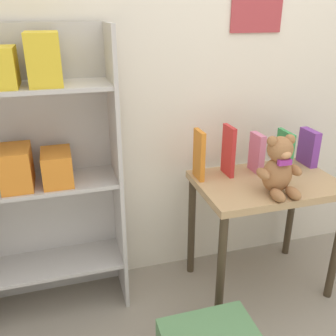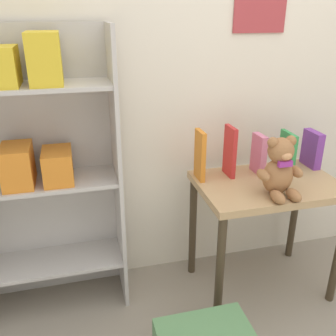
% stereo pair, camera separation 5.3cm
% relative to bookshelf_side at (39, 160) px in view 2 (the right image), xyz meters
% --- Properties ---
extents(wall_back, '(4.80, 0.07, 2.50)m').
position_rel_bookshelf_side_xyz_m(wall_back, '(0.98, 0.15, 0.47)').
color(wall_back, silver).
rests_on(wall_back, ground_plane).
extents(bookshelf_side, '(0.72, 0.28, 1.36)m').
position_rel_bookshelf_side_xyz_m(bookshelf_side, '(0.00, 0.00, 0.00)').
color(bookshelf_side, '#BCB7B2').
rests_on(bookshelf_side, ground_plane).
extents(display_table, '(0.69, 0.46, 0.63)m').
position_rel_bookshelf_side_xyz_m(display_table, '(1.07, -0.19, -0.24)').
color(display_table, tan).
rests_on(display_table, ground_plane).
extents(teddy_bear, '(0.21, 0.19, 0.27)m').
position_rel_bookshelf_side_xyz_m(teddy_bear, '(1.04, -0.32, -0.02)').
color(teddy_bear, '#99663D').
rests_on(teddy_bear, display_table).
extents(book_standing_orange, '(0.02, 0.11, 0.25)m').
position_rel_bookshelf_side_xyz_m(book_standing_orange, '(0.75, -0.06, -0.02)').
color(book_standing_orange, orange).
rests_on(book_standing_orange, display_table).
extents(book_standing_red, '(0.02, 0.11, 0.26)m').
position_rel_bookshelf_side_xyz_m(book_standing_red, '(0.91, -0.06, -0.02)').
color(book_standing_red, red).
rests_on(book_standing_red, display_table).
extents(book_standing_pink, '(0.04, 0.11, 0.20)m').
position_rel_bookshelf_side_xyz_m(book_standing_pink, '(1.07, -0.06, -0.05)').
color(book_standing_pink, '#D17093').
rests_on(book_standing_pink, display_table).
extents(book_standing_green, '(0.03, 0.15, 0.20)m').
position_rel_bookshelf_side_xyz_m(book_standing_green, '(1.23, -0.07, -0.05)').
color(book_standing_green, '#33934C').
rests_on(book_standing_green, display_table).
extents(book_standing_purple, '(0.04, 0.14, 0.19)m').
position_rel_bookshelf_side_xyz_m(book_standing_purple, '(1.39, -0.05, -0.05)').
color(book_standing_purple, purple).
rests_on(book_standing_purple, display_table).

